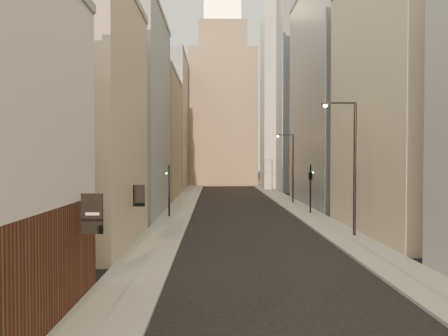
{
  "coord_description": "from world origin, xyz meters",
  "views": [
    {
      "loc": [
        -2.77,
        -2.2,
        5.67
      ],
      "look_at": [
        -2.19,
        23.92,
        5.06
      ],
      "focal_mm": 35.0,
      "sensor_mm": 36.0,
      "label": 1
    }
  ],
  "objects_px": {
    "traffic_light_left": "(169,181)",
    "white_tower": "(284,87)",
    "streetlamp_mid": "(351,160)",
    "clock_tower": "(223,102)",
    "streetlamp_far": "(291,164)",
    "traffic_light_right": "(311,175)"
  },
  "relations": [
    {
      "from": "streetlamp_far",
      "to": "white_tower",
      "type": "bearing_deg",
      "value": 84.4
    },
    {
      "from": "streetlamp_mid",
      "to": "streetlamp_far",
      "type": "bearing_deg",
      "value": 91.25
    },
    {
      "from": "streetlamp_far",
      "to": "traffic_light_left",
      "type": "distance_m",
      "value": 18.49
    },
    {
      "from": "white_tower",
      "to": "streetlamp_mid",
      "type": "height_order",
      "value": "white_tower"
    },
    {
      "from": "white_tower",
      "to": "traffic_light_left",
      "type": "bearing_deg",
      "value": -113.53
    },
    {
      "from": "streetlamp_mid",
      "to": "traffic_light_left",
      "type": "distance_m",
      "value": 17.51
    },
    {
      "from": "traffic_light_left",
      "to": "white_tower",
      "type": "bearing_deg",
      "value": -119.56
    },
    {
      "from": "white_tower",
      "to": "streetlamp_far",
      "type": "distance_m",
      "value": 30.29
    },
    {
      "from": "clock_tower",
      "to": "traffic_light_left",
      "type": "bearing_deg",
      "value": -96.48
    },
    {
      "from": "streetlamp_mid",
      "to": "clock_tower",
      "type": "bearing_deg",
      "value": 97.68
    },
    {
      "from": "clock_tower",
      "to": "streetlamp_far",
      "type": "height_order",
      "value": "clock_tower"
    },
    {
      "from": "streetlamp_far",
      "to": "traffic_light_right",
      "type": "bearing_deg",
      "value": -87.68
    },
    {
      "from": "streetlamp_far",
      "to": "streetlamp_mid",
      "type": "bearing_deg",
      "value": -87.82
    },
    {
      "from": "white_tower",
      "to": "streetlamp_mid",
      "type": "relative_size",
      "value": 4.31
    },
    {
      "from": "traffic_light_left",
      "to": "streetlamp_mid",
      "type": "bearing_deg",
      "value": 137.64
    },
    {
      "from": "clock_tower",
      "to": "traffic_light_left",
      "type": "relative_size",
      "value": 8.98
    },
    {
      "from": "white_tower",
      "to": "streetlamp_mid",
      "type": "bearing_deg",
      "value": -93.5
    },
    {
      "from": "clock_tower",
      "to": "streetlamp_mid",
      "type": "distance_m",
      "value": 65.06
    },
    {
      "from": "streetlamp_far",
      "to": "traffic_light_right",
      "type": "height_order",
      "value": "streetlamp_far"
    },
    {
      "from": "streetlamp_mid",
      "to": "traffic_light_left",
      "type": "xyz_separation_m",
      "value": [
        -14.01,
        10.3,
        -2.0
      ]
    },
    {
      "from": "clock_tower",
      "to": "white_tower",
      "type": "height_order",
      "value": "clock_tower"
    },
    {
      "from": "traffic_light_left",
      "to": "traffic_light_right",
      "type": "xyz_separation_m",
      "value": [
        13.87,
        2.21,
        0.4
      ]
    }
  ]
}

